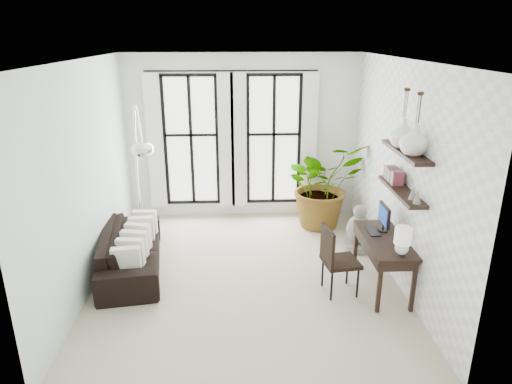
{
  "coord_description": "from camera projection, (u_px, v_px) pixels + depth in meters",
  "views": [
    {
      "loc": [
        -0.12,
        -6.23,
        3.53
      ],
      "look_at": [
        0.16,
        0.3,
        1.25
      ],
      "focal_mm": 32.0,
      "sensor_mm": 36.0,
      "label": 1
    }
  ],
  "objects": [
    {
      "name": "desk",
      "position": [
        385.0,
        243.0,
        6.4
      ],
      "size": [
        0.57,
        1.34,
        1.18
      ],
      "color": "black",
      "rests_on": "floor"
    },
    {
      "name": "vase_a",
      "position": [
        414.0,
        140.0,
        5.71
      ],
      "size": [
        0.37,
        0.37,
        0.38
      ],
      "primitive_type": "imported",
      "color": "white",
      "rests_on": "shelf_upper"
    },
    {
      "name": "ceiling",
      "position": [
        245.0,
        60.0,
        5.99
      ],
      "size": [
        5.0,
        5.0,
        0.0
      ],
      "primitive_type": "plane",
      "color": "white",
      "rests_on": "wall_back"
    },
    {
      "name": "throw_pillows",
      "position": [
        136.0,
        239.0,
        7.08
      ],
      "size": [
        0.4,
        1.52,
        0.4
      ],
      "color": "silver",
      "rests_on": "sofa"
    },
    {
      "name": "wall_back",
      "position": [
        243.0,
        138.0,
        8.88
      ],
      "size": [
        4.5,
        0.0,
        4.5
      ],
      "primitive_type": "plane",
      "rotation": [
        1.57,
        0.0,
        0.0
      ],
      "color": "white",
      "rests_on": "floor"
    },
    {
      "name": "wall_left",
      "position": [
        86.0,
        178.0,
        6.43
      ],
      "size": [
        0.0,
        5.0,
        5.0
      ],
      "primitive_type": "plane",
      "rotation": [
        1.57,
        0.0,
        1.57
      ],
      "color": "silver",
      "rests_on": "floor"
    },
    {
      "name": "wall_right",
      "position": [
        401.0,
        174.0,
        6.61
      ],
      "size": [
        0.0,
        5.0,
        5.0
      ],
      "primitive_type": "plane",
      "rotation": [
        1.57,
        0.0,
        -1.57
      ],
      "color": "white",
      "rests_on": "floor"
    },
    {
      "name": "vase_b",
      "position": [
        403.0,
        133.0,
        6.09
      ],
      "size": [
        0.37,
        0.37,
        0.38
      ],
      "primitive_type": "imported",
      "color": "white",
      "rests_on": "shelf_upper"
    },
    {
      "name": "windows",
      "position": [
        233.0,
        141.0,
        8.81
      ],
      "size": [
        3.26,
        0.13,
        2.65
      ],
      "color": "white",
      "rests_on": "wall_back"
    },
    {
      "name": "wall_shelves",
      "position": [
        402.0,
        174.0,
        6.16
      ],
      "size": [
        0.25,
        1.3,
        0.6
      ],
      "color": "black",
      "rests_on": "wall_right"
    },
    {
      "name": "buddha",
      "position": [
        358.0,
        231.0,
        7.74
      ],
      "size": [
        0.46,
        0.46,
        0.82
      ],
      "color": "gray",
      "rests_on": "floor"
    },
    {
      "name": "arc_lamp",
      "position": [
        137.0,
        140.0,
        7.24
      ],
      "size": [
        0.75,
        1.62,
        2.49
      ],
      "color": "silver",
      "rests_on": "floor"
    },
    {
      "name": "sofa",
      "position": [
        131.0,
        250.0,
        7.13
      ],
      "size": [
        1.19,
        2.33,
        0.65
      ],
      "primitive_type": "imported",
      "rotation": [
        0.0,
        0.0,
        1.72
      ],
      "color": "black",
      "rests_on": "floor"
    },
    {
      "name": "desk_chair",
      "position": [
        335.0,
        256.0,
        6.38
      ],
      "size": [
        0.54,
        0.54,
        1.01
      ],
      "rotation": [
        0.0,
        0.0,
        0.15
      ],
      "color": "black",
      "rests_on": "floor"
    },
    {
      "name": "floor",
      "position": [
        246.0,
        275.0,
        7.05
      ],
      "size": [
        5.0,
        5.0,
        0.0
      ],
      "primitive_type": "plane",
      "color": "#BDAE96",
      "rests_on": "ground"
    },
    {
      "name": "plant",
      "position": [
        322.0,
        184.0,
        8.61
      ],
      "size": [
        1.86,
        1.74,
        1.65
      ],
      "primitive_type": "imported",
      "rotation": [
        0.0,
        0.0,
        0.38
      ],
      "color": "#2D7228",
      "rests_on": "floor"
    }
  ]
}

